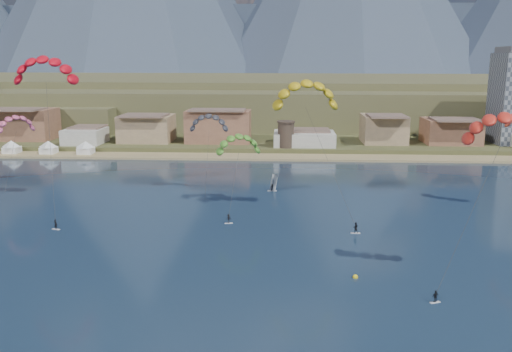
{
  "coord_description": "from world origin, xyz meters",
  "views": [
    {
      "loc": [
        5.25,
        -60.85,
        29.9
      ],
      "look_at": [
        0.0,
        32.0,
        10.0
      ],
      "focal_mm": 38.36,
      "sensor_mm": 36.0,
      "label": 1
    }
  ],
  "objects_px": {
    "kitesurfer_red": "(45,66)",
    "kitesurfer_green": "(238,141)",
    "watchtower": "(286,134)",
    "kitesurfer_orange": "(503,124)",
    "buoy": "(355,277)",
    "windsurfer": "(273,186)",
    "kitesurfer_yellow": "(306,91)"
  },
  "relations": [
    {
      "from": "kitesurfer_green",
      "to": "kitesurfer_yellow",
      "type": "bearing_deg",
      "value": -30.06
    },
    {
      "from": "watchtower",
      "to": "windsurfer",
      "type": "distance_m",
      "value": 52.1
    },
    {
      "from": "kitesurfer_red",
      "to": "kitesurfer_orange",
      "type": "height_order",
      "value": "kitesurfer_red"
    },
    {
      "from": "buoy",
      "to": "watchtower",
      "type": "bearing_deg",
      "value": 95.61
    },
    {
      "from": "watchtower",
      "to": "kitesurfer_green",
      "type": "xyz_separation_m",
      "value": [
        -9.67,
        -63.79,
        6.96
      ]
    },
    {
      "from": "kitesurfer_red",
      "to": "kitesurfer_yellow",
      "type": "relative_size",
      "value": 1.17
    },
    {
      "from": "kitesurfer_yellow",
      "to": "buoy",
      "type": "xyz_separation_m",
      "value": [
        6.3,
        -30.97,
        -24.06
      ]
    },
    {
      "from": "kitesurfer_red",
      "to": "kitesurfer_orange",
      "type": "xyz_separation_m",
      "value": [
        75.15,
        -35.34,
        -6.89
      ]
    },
    {
      "from": "watchtower",
      "to": "kitesurfer_orange",
      "type": "height_order",
      "value": "kitesurfer_orange"
    },
    {
      "from": "watchtower",
      "to": "kitesurfer_red",
      "type": "bearing_deg",
      "value": -124.73
    },
    {
      "from": "kitesurfer_green",
      "to": "windsurfer",
      "type": "bearing_deg",
      "value": 60.28
    },
    {
      "from": "watchtower",
      "to": "kitesurfer_red",
      "type": "relative_size",
      "value": 0.26
    },
    {
      "from": "watchtower",
      "to": "kitesurfer_red",
      "type": "height_order",
      "value": "kitesurfer_red"
    },
    {
      "from": "kitesurfer_yellow",
      "to": "buoy",
      "type": "height_order",
      "value": "kitesurfer_yellow"
    },
    {
      "from": "kitesurfer_orange",
      "to": "buoy",
      "type": "distance_m",
      "value": 28.03
    },
    {
      "from": "kitesurfer_green",
      "to": "buoy",
      "type": "distance_m",
      "value": 45.45
    },
    {
      "from": "watchtower",
      "to": "kitesurfer_green",
      "type": "relative_size",
      "value": 0.47
    },
    {
      "from": "kitesurfer_green",
      "to": "buoy",
      "type": "xyz_separation_m",
      "value": [
        19.74,
        -38.75,
        -13.21
      ]
    },
    {
      "from": "kitesurfer_orange",
      "to": "windsurfer",
      "type": "height_order",
      "value": "kitesurfer_orange"
    },
    {
      "from": "kitesurfer_orange",
      "to": "kitesurfer_green",
      "type": "distance_m",
      "value": 55.32
    },
    {
      "from": "kitesurfer_yellow",
      "to": "buoy",
      "type": "relative_size",
      "value": 38.08
    },
    {
      "from": "kitesurfer_red",
      "to": "kitesurfer_green",
      "type": "height_order",
      "value": "kitesurfer_red"
    },
    {
      "from": "kitesurfer_yellow",
      "to": "kitesurfer_red",
      "type": "bearing_deg",
      "value": 176.24
    },
    {
      "from": "kitesurfer_green",
      "to": "windsurfer",
      "type": "height_order",
      "value": "kitesurfer_green"
    },
    {
      "from": "windsurfer",
      "to": "buoy",
      "type": "distance_m",
      "value": 52.4
    },
    {
      "from": "kitesurfer_red",
      "to": "kitesurfer_green",
      "type": "bearing_deg",
      "value": 6.7
    },
    {
      "from": "kitesurfer_yellow",
      "to": "kitesurfer_green",
      "type": "height_order",
      "value": "kitesurfer_yellow"
    },
    {
      "from": "watchtower",
      "to": "kitesurfer_orange",
      "type": "relative_size",
      "value": 0.35
    },
    {
      "from": "windsurfer",
      "to": "watchtower",
      "type": "bearing_deg",
      "value": 86.9
    },
    {
      "from": "watchtower",
      "to": "buoy",
      "type": "xyz_separation_m",
      "value": [
        10.07,
        -102.55,
        -6.24
      ]
    },
    {
      "from": "kitesurfer_red",
      "to": "watchtower",
      "type": "bearing_deg",
      "value": 55.27
    },
    {
      "from": "watchtower",
      "to": "buoy",
      "type": "relative_size",
      "value": 11.52
    }
  ]
}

